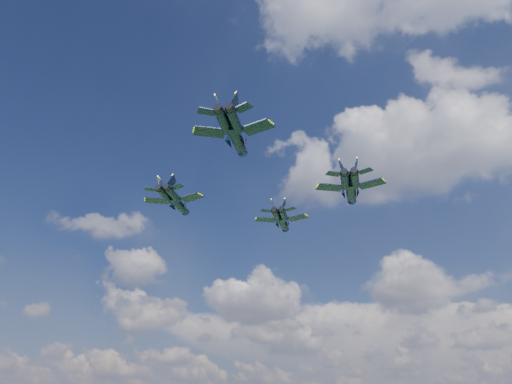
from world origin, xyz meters
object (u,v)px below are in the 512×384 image
object	(u,v)px
jet_right	(351,191)
jet_slot	(237,138)
jet_lead	(283,222)
jet_left	(178,204)

from	to	relation	value
jet_right	jet_slot	distance (m)	24.59
jet_lead	jet_right	distance (m)	26.86
jet_lead	jet_left	world-z (taller)	jet_lead
jet_left	jet_slot	xyz separation A→B (m)	(22.12, -13.09, 1.91)
jet_lead	jet_left	size ratio (longest dim) A/B	0.99
jet_lead	jet_right	size ratio (longest dim) A/B	0.98
jet_right	jet_lead	bearing A→B (deg)	126.87
jet_slot	jet_left	bearing A→B (deg)	129.65
jet_left	jet_lead	bearing A→B (deg)	46.41
jet_lead	jet_slot	xyz separation A→B (m)	(10.68, -36.92, 0.15)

